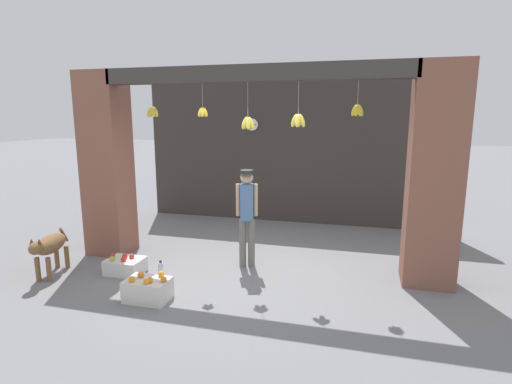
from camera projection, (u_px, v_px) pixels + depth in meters
The scene contains 11 objects.
ground_plane at pixel (248, 272), 6.21m from camera, with size 60.00×60.00×0.00m, color slate.
shop_back_wall at pixel (287, 153), 8.93m from camera, with size 6.52×0.12×3.12m, color #38332D.
shop_pillar_left at pixel (107, 165), 6.86m from camera, with size 0.70×0.60×3.12m, color brown.
shop_pillar_right at pixel (434, 177), 5.54m from camera, with size 0.70×0.60×3.12m, color brown.
storefront_awning at pixel (250, 76), 5.76m from camera, with size 4.62×0.31×0.94m.
dog at pixel (49, 246), 6.00m from camera, with size 0.42×1.00×0.69m.
shopkeeper at pixel (247, 211), 6.28m from camera, with size 0.34×0.28×1.57m.
fruit_crate_oranges at pixel (148, 289), 5.24m from camera, with size 0.57×0.38×0.36m.
fruit_crate_apples at pixel (125, 266), 6.15m from camera, with size 0.54×0.42×0.30m.
water_bottle at pixel (161, 269), 5.99m from camera, with size 0.08×0.08×0.26m.
wall_clock at pixel (252, 125), 8.94m from camera, with size 0.28×0.03×0.28m.
Camera 1 is at (1.63, -5.63, 2.40)m, focal length 28.00 mm.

